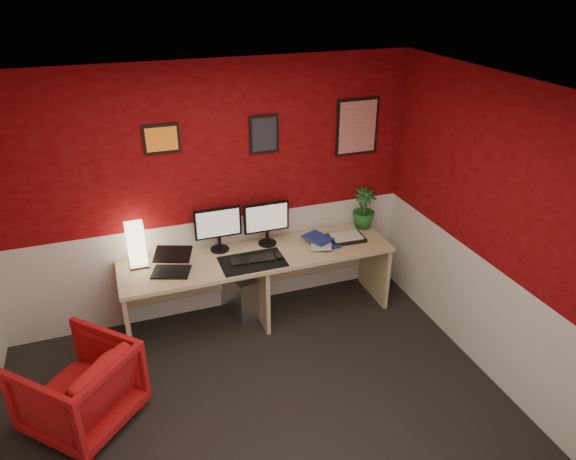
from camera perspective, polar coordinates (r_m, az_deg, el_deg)
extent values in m
cube|color=black|center=(4.33, -2.29, -20.82)|extent=(4.00, 3.50, 0.01)
cube|color=white|center=(3.00, -3.17, 13.31)|extent=(4.00, 3.50, 0.01)
cube|color=maroon|center=(5.02, -8.58, 3.65)|extent=(4.00, 0.01, 2.50)
cube|color=maroon|center=(4.43, 22.89, -1.58)|extent=(0.01, 3.50, 2.50)
cube|color=silver|center=(5.35, -8.03, -3.77)|extent=(4.00, 0.01, 1.00)
cube|color=silver|center=(4.80, 21.25, -9.49)|extent=(0.01, 3.50, 1.00)
cube|color=tan|center=(5.21, -3.12, -6.18)|extent=(2.60, 0.65, 0.73)
cube|color=#FFE5B2|center=(4.94, -16.09, -1.69)|extent=(0.16, 0.16, 0.40)
cube|color=black|center=(4.79, -12.65, -3.43)|extent=(0.39, 0.33, 0.22)
cube|color=black|center=(5.01, -7.58, 0.76)|extent=(0.45, 0.06, 0.58)
cube|color=black|center=(5.08, -2.31, 1.38)|extent=(0.45, 0.06, 0.58)
cube|color=black|center=(4.91, -3.87, -3.44)|extent=(0.60, 0.38, 0.01)
cube|color=black|center=(4.92, -3.80, -3.19)|extent=(0.43, 0.17, 0.02)
cube|color=black|center=(4.95, -0.98, -2.87)|extent=(0.06, 0.10, 0.03)
imported|color=navy|center=(5.16, 3.10, -1.64)|extent=(0.23, 0.30, 0.03)
imported|color=silver|center=(5.14, 2.51, -1.42)|extent=(0.29, 0.33, 0.02)
imported|color=navy|center=(5.12, 2.44, -1.27)|extent=(0.30, 0.33, 0.03)
cube|color=black|center=(5.32, 6.33, -0.86)|extent=(0.36, 0.27, 0.03)
imported|color=#19591E|center=(5.51, 8.24, 2.35)|extent=(0.25, 0.25, 0.43)
cube|color=#99999E|center=(5.38, -5.33, -6.90)|extent=(0.31, 0.49, 0.45)
imported|color=red|center=(4.45, -21.71, -15.57)|extent=(1.04, 1.04, 0.68)
cube|color=orange|center=(4.76, -13.55, 9.58)|extent=(0.32, 0.02, 0.26)
cube|color=black|center=(4.94, -2.62, 10.34)|extent=(0.28, 0.02, 0.36)
cube|color=red|center=(5.30, 7.49, 11.04)|extent=(0.44, 0.02, 0.56)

